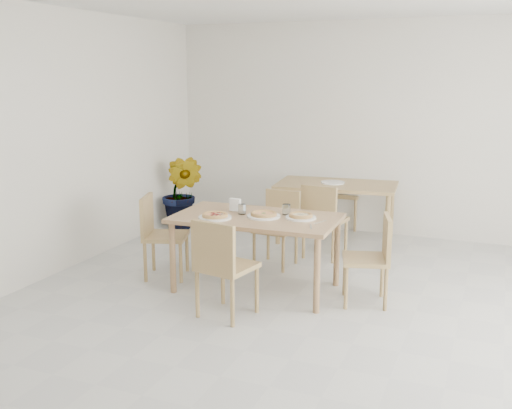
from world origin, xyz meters
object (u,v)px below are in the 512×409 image
at_px(plate_pepperoni, 215,217).
at_px(pizza_mushroom, 301,215).
at_px(plate_margherita, 264,216).
at_px(tumbler_b, 286,209).
at_px(pizza_margherita, 264,214).
at_px(chair_south, 221,262).
at_px(chair_east, 374,253).
at_px(main_table, 256,224).
at_px(plate_mushroom, 301,218).
at_px(chair_back_s, 323,216).
at_px(chair_west, 158,230).
at_px(napkin_holder, 235,206).
at_px(chair_back_n, 346,189).
at_px(second_table, 336,190).
at_px(plate_empty, 333,183).
at_px(tumbler_a, 242,209).
at_px(potted_plant, 182,193).
at_px(chair_north, 279,222).
at_px(pizza_pepperoni, 215,215).

relative_size(plate_pepperoni, pizza_mushroom, 1.24).
xyz_separation_m(plate_margherita, tumbler_b, (0.17, 0.18, 0.04)).
distance_m(pizza_margherita, pizza_mushroom, 0.36).
bearing_deg(chair_south, chair_east, -132.65).
bearing_deg(pizza_margherita, main_table, 177.09).
bearing_deg(pizza_mushroom, plate_mushroom, 90.00).
bearing_deg(chair_east, chair_back_s, -160.21).
distance_m(chair_south, pizza_mushroom, 1.01).
distance_m(chair_south, chair_west, 1.33).
relative_size(chair_east, tumbler_b, 7.98).
xyz_separation_m(napkin_holder, chair_back_s, (0.59, 1.13, -0.31)).
relative_size(tumbler_b, chair_back_n, 0.11).
bearing_deg(plate_mushroom, chair_back_n, 94.95).
xyz_separation_m(chair_south, second_table, (0.27, 2.82, 0.15)).
relative_size(plate_mushroom, napkin_holder, 2.19).
bearing_deg(second_table, plate_empty, 174.14).
distance_m(chair_south, plate_margherita, 0.83).
bearing_deg(tumbler_b, pizza_mushroom, -28.18).
height_order(tumbler_a, potted_plant, potted_plant).
relative_size(pizza_margherita, chair_back_n, 0.31).
distance_m(chair_north, chair_west, 1.35).
bearing_deg(second_table, main_table, -103.45).
height_order(chair_east, plate_margherita, chair_east).
height_order(plate_mushroom, tumbler_a, tumbler_a).
height_order(plate_pepperoni, pizza_margherita, pizza_margherita).
bearing_deg(second_table, tumbler_b, -96.37).
xyz_separation_m(tumbler_a, plate_empty, (0.38, 2.00, -0.04)).
bearing_deg(potted_plant, plate_mushroom, -36.97).
relative_size(plate_margherita, potted_plant, 0.31).
relative_size(main_table, chair_south, 1.81).
distance_m(pizza_mushroom, plate_empty, 1.96).
bearing_deg(plate_pepperoni, tumbler_b, 34.58).
height_order(chair_south, second_table, chair_south).
bearing_deg(chair_back_s, tumbler_b, 94.58).
bearing_deg(second_table, chair_south, -101.31).
relative_size(plate_margherita, pizza_margherita, 1.13).
height_order(main_table, plate_margherita, plate_margherita).
distance_m(pizza_pepperoni, tumbler_a, 0.31).
xyz_separation_m(plate_pepperoni, second_table, (0.60, 2.26, -0.09)).
relative_size(plate_margherita, tumbler_a, 3.23).
bearing_deg(chair_back_n, plate_mushroom, -87.27).
bearing_deg(plate_pepperoni, pizza_mushroom, 21.80).
bearing_deg(plate_margherita, potted_plant, 136.95).
bearing_deg(chair_back_n, chair_west, -116.35).
xyz_separation_m(pizza_margherita, chair_back_n, (0.11, 2.85, -0.25)).
relative_size(main_table, potted_plant, 1.57).
bearing_deg(plate_empty, pizza_margherita, -93.85).
bearing_deg(main_table, plate_pepperoni, -146.96).
relative_size(second_table, chair_back_s, 1.78).
bearing_deg(pizza_margherita, plate_empty, 86.15).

